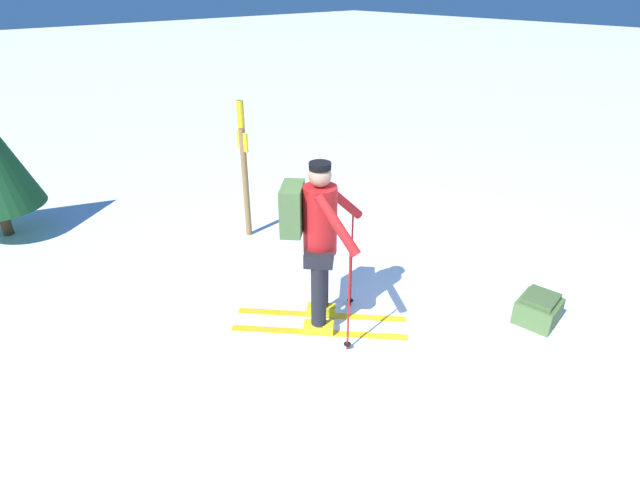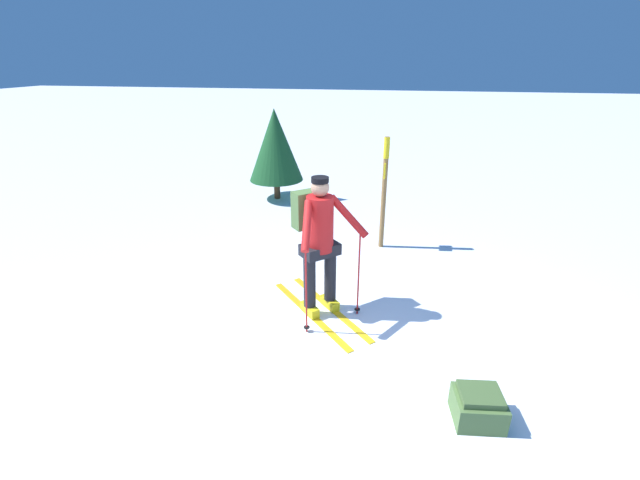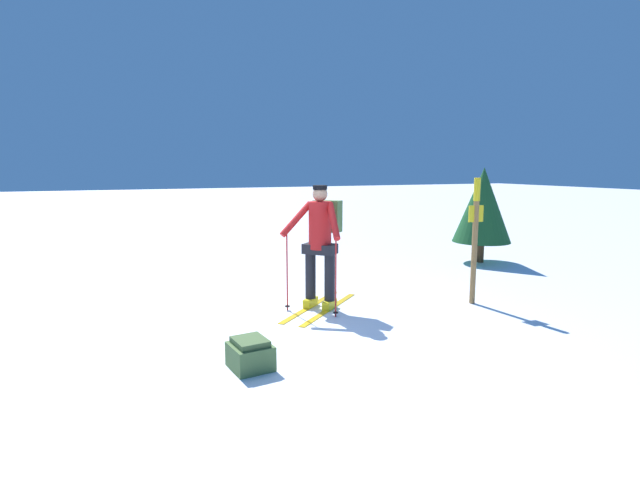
{
  "view_description": "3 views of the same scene",
  "coord_description": "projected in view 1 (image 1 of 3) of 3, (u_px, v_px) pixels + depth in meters",
  "views": [
    {
      "loc": [
        -2.32,
        3.39,
        3.21
      ],
      "look_at": [
        0.79,
        0.57,
        0.99
      ],
      "focal_mm": 28.0,
      "sensor_mm": 36.0,
      "label": 1
    },
    {
      "loc": [
        -3.82,
        -0.32,
        3.01
      ],
      "look_at": [
        0.79,
        0.57,
        0.99
      ],
      "focal_mm": 24.0,
      "sensor_mm": 36.0,
      "label": 2
    },
    {
      "loc": [
        -1.91,
        -5.86,
        2.03
      ],
      "look_at": [
        0.79,
        0.57,
        0.99
      ],
      "focal_mm": 28.0,
      "sensor_mm": 36.0,
      "label": 3
    }
  ],
  "objects": [
    {
      "name": "ground_plane",
      "position": [
        414.0,
        336.0,
        5.03
      ],
      "size": [
        80.0,
        80.0,
        0.0
      ],
      "primitive_type": "plane",
      "color": "white"
    },
    {
      "name": "dropped_backpack",
      "position": [
        538.0,
        309.0,
        5.19
      ],
      "size": [
        0.44,
        0.47,
        0.31
      ],
      "color": "#4C6B38",
      "rests_on": "ground_plane"
    },
    {
      "name": "skier",
      "position": [
        316.0,
        236.0,
        4.73
      ],
      "size": [
        1.59,
        1.51,
        1.76
      ],
      "color": "gold",
      "rests_on": "ground_plane"
    },
    {
      "name": "trail_marker",
      "position": [
        244.0,
        159.0,
        6.51
      ],
      "size": [
        0.24,
        0.09,
        1.86
      ],
      "color": "olive",
      "rests_on": "ground_plane"
    }
  ]
}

